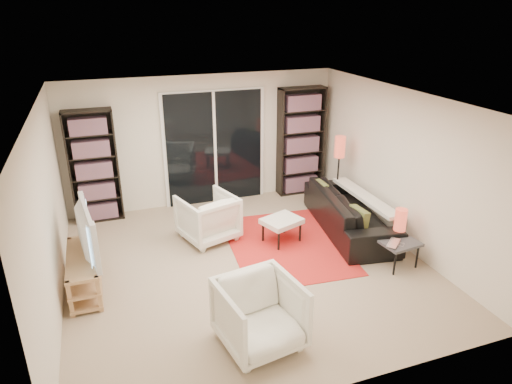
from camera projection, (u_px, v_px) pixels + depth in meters
floor at (247, 265)px, 6.67m from camera, size 5.00×5.00×0.00m
wall_back at (203, 141)px, 8.39m from camera, size 5.00×0.02×2.40m
wall_front at (335, 288)px, 4.03m from camera, size 5.00×0.02×2.40m
wall_left at (48, 215)px, 5.44m from camera, size 0.02×5.00×2.40m
wall_right at (401, 168)px, 6.99m from camera, size 0.02×5.00×2.40m
ceiling at (245, 101)px, 5.76m from camera, size 5.00×5.00×0.02m
sliding_door at (215, 148)px, 8.48m from camera, size 1.92×0.08×2.16m
bookshelf_left at (94, 167)px, 7.73m from camera, size 0.80×0.30×1.95m
bookshelf_right at (301, 142)px, 8.89m from camera, size 0.90×0.30×2.10m
tv_stand at (84, 272)px, 6.01m from camera, size 0.39×1.22×0.50m
tv at (80, 233)px, 5.80m from camera, size 0.29×1.18×0.67m
rug at (285, 244)px, 7.22m from camera, size 1.89×2.44×0.01m
sofa at (349, 211)px, 7.60m from camera, size 1.23×2.39×0.67m
armchair_back at (208, 217)px, 7.28m from camera, size 1.01×1.03×0.75m
armchair_front at (260, 315)px, 4.97m from camera, size 0.96×0.98×0.78m
ottoman at (282, 222)px, 7.20m from camera, size 0.70×0.63×0.40m
side_table at (397, 243)px, 6.55m from camera, size 0.58×0.58×0.40m
laptop at (397, 244)px, 6.39m from camera, size 0.38×0.37×0.03m
table_lamp at (400, 222)px, 6.63m from camera, size 0.18×0.18×0.40m
floor_lamp at (339, 155)px, 8.08m from camera, size 0.21×0.21×1.39m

